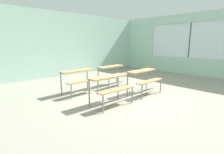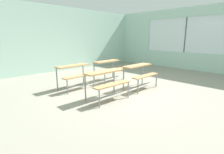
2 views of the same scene
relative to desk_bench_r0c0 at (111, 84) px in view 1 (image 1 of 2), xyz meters
name	(u,v)px [view 1 (image 1 of 2)]	position (x,y,z in m)	size (l,w,h in m)	color
ground	(130,98)	(0.85, 0.09, -0.59)	(10.00, 9.00, 0.05)	gray
wall_back	(58,45)	(0.85, 4.59, 0.94)	(10.00, 0.12, 3.00)	silver
wall_right	(203,46)	(5.85, -0.04, 0.88)	(0.12, 9.00, 3.00)	silver
desk_bench_r0c0	(111,84)	(0.00, 0.00, 0.00)	(1.11, 0.61, 0.74)	tan
desk_bench_r0c1	(144,76)	(1.43, 0.01, 0.00)	(1.11, 0.61, 0.74)	tan
desk_bench_r1c0	(79,76)	(-0.04, 1.41, 0.00)	(1.13, 0.64, 0.74)	tan
desk_bench_r1c1	(113,71)	(1.41, 1.43, 0.00)	(1.13, 0.64, 0.74)	tan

